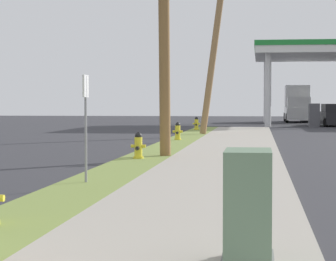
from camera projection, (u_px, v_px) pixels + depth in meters
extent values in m
cylinder|color=yellow|center=(0.00, 198.00, 9.18)|extent=(0.10, 0.09, 0.09)
cylinder|color=yellow|center=(138.00, 157.00, 19.99)|extent=(0.29, 0.29, 0.06)
cylinder|color=yellow|center=(138.00, 148.00, 19.98)|extent=(0.22, 0.22, 0.60)
sphere|color=black|center=(138.00, 136.00, 19.97)|extent=(0.19, 0.19, 0.19)
cylinder|color=black|center=(138.00, 133.00, 19.96)|extent=(0.06, 0.06, 0.05)
cylinder|color=yellow|center=(133.00, 146.00, 20.00)|extent=(0.10, 0.09, 0.09)
cylinder|color=yellow|center=(144.00, 146.00, 19.96)|extent=(0.10, 0.09, 0.09)
cylinder|color=black|center=(137.00, 148.00, 19.81)|extent=(0.11, 0.12, 0.11)
cylinder|color=yellow|center=(178.00, 139.00, 29.88)|extent=(0.29, 0.29, 0.06)
cylinder|color=yellow|center=(178.00, 133.00, 29.87)|extent=(0.22, 0.22, 0.60)
sphere|color=black|center=(178.00, 125.00, 29.86)|extent=(0.19, 0.19, 0.19)
cylinder|color=black|center=(178.00, 123.00, 29.85)|extent=(0.06, 0.06, 0.05)
cylinder|color=yellow|center=(174.00, 131.00, 29.89)|extent=(0.10, 0.09, 0.09)
cylinder|color=yellow|center=(181.00, 132.00, 29.85)|extent=(0.10, 0.09, 0.09)
cylinder|color=black|center=(177.00, 133.00, 29.70)|extent=(0.11, 0.12, 0.11)
cylinder|color=yellow|center=(196.00, 129.00, 40.53)|extent=(0.29, 0.29, 0.06)
cylinder|color=yellow|center=(196.00, 125.00, 40.52)|extent=(0.22, 0.22, 0.60)
sphere|color=black|center=(196.00, 119.00, 40.51)|extent=(0.19, 0.19, 0.19)
cylinder|color=black|center=(196.00, 117.00, 40.51)|extent=(0.06, 0.06, 0.05)
cylinder|color=yellow|center=(194.00, 124.00, 40.54)|extent=(0.10, 0.09, 0.09)
cylinder|color=yellow|center=(199.00, 124.00, 40.50)|extent=(0.10, 0.09, 0.09)
cylinder|color=black|center=(196.00, 125.00, 40.36)|extent=(0.11, 0.12, 0.11)
cylinder|color=olive|center=(164.00, 7.00, 20.53)|extent=(0.34, 1.09, 8.62)
cylinder|color=#937047|center=(215.00, 42.00, 35.01)|extent=(1.48, 0.32, 9.04)
cube|color=slate|center=(248.00, 261.00, 6.93)|extent=(0.51, 0.85, 0.08)
cube|color=slate|center=(248.00, 208.00, 6.91)|extent=(0.45, 0.79, 1.12)
cylinder|color=gray|center=(86.00, 129.00, 14.07)|extent=(0.05, 0.05, 2.10)
cube|color=white|center=(86.00, 86.00, 14.03)|extent=(0.04, 0.36, 0.44)
cylinder|color=silver|center=(268.00, 90.00, 49.23)|extent=(0.44, 0.44, 5.06)
cylinder|color=silver|center=(266.00, 92.00, 58.85)|extent=(0.44, 0.44, 5.06)
cube|color=white|center=(310.00, 54.00, 53.53)|extent=(8.09, 11.51, 0.50)
cube|color=#1E8433|center=(310.00, 48.00, 53.51)|extent=(8.19, 11.61, 0.36)
cube|color=#47474C|center=(314.00, 115.00, 48.90)|extent=(0.70, 1.10, 1.60)
cube|color=#47474C|center=(305.00, 113.00, 58.52)|extent=(0.70, 1.10, 1.60)
cube|color=black|center=(334.00, 118.00, 50.06)|extent=(2.11, 4.61, 0.85)
cube|color=black|center=(335.00, 108.00, 49.81)|extent=(1.73, 2.12, 0.56)
cylinder|color=black|center=(318.00, 121.00, 51.82)|extent=(0.26, 0.61, 0.60)
cylinder|color=black|center=(326.00, 123.00, 48.43)|extent=(0.26, 0.61, 0.60)
cube|color=white|center=(297.00, 114.00, 60.58)|extent=(2.04, 6.41, 1.00)
cube|color=white|center=(297.00, 97.00, 61.28)|extent=(1.98, 3.98, 1.90)
cube|color=white|center=(299.00, 102.00, 58.51)|extent=(1.85, 2.06, 0.90)
cylinder|color=black|center=(311.00, 118.00, 57.84)|extent=(0.22, 0.76, 0.76)
cylinder|color=black|center=(287.00, 118.00, 58.09)|extent=(0.22, 0.76, 0.76)
cylinder|color=black|center=(307.00, 117.00, 63.09)|extent=(0.22, 0.76, 0.76)
cylinder|color=black|center=(285.00, 117.00, 63.34)|extent=(0.22, 0.76, 0.76)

